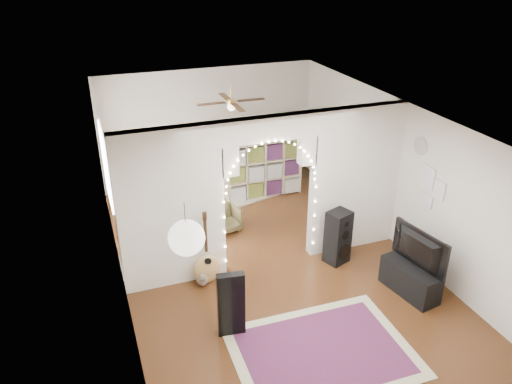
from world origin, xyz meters
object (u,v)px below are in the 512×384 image
object	(u,v)px
floor_speaker	(338,237)
bookcase	(263,159)
acoustic_guitar	(207,258)
dining_chair_right	(272,175)
dining_chair_left	(225,219)
dining_table	(221,162)
media_console	(410,279)

from	to	relation	value
floor_speaker	bookcase	xyz separation A→B (m)	(-0.29, 2.95, 0.38)
acoustic_guitar	dining_chair_right	distance (m)	4.10
dining_chair_left	floor_speaker	bearing A→B (deg)	-59.16
dining_chair_right	bookcase	bearing A→B (deg)	-139.44
acoustic_guitar	bookcase	size ratio (longest dim) A/B	0.65
bookcase	dining_chair_left	size ratio (longest dim) A/B	3.26
floor_speaker	dining_chair_left	distance (m)	2.35
dining_table	media_console	bearing A→B (deg)	-70.87
dining_table	dining_chair_left	world-z (taller)	dining_table
acoustic_guitar	dining_table	bearing A→B (deg)	85.65
bookcase	dining_chair_right	bearing A→B (deg)	33.23
bookcase	dining_table	size ratio (longest dim) A/B	1.45
dining_chair_right	dining_table	bearing A→B (deg)	164.18
media_console	dining_chair_right	xyz separation A→B (m)	(-0.53, 4.64, -0.02)
floor_speaker	dining_chair_left	bearing A→B (deg)	111.37
dining_chair_left	dining_chair_right	size ratio (longest dim) A/B	1.06
media_console	dining_chair_left	xyz separation A→B (m)	(-2.22, 2.96, -0.01)
media_console	bookcase	bearing A→B (deg)	92.95
floor_speaker	dining_table	world-z (taller)	floor_speaker
dining_table	dining_chair_left	size ratio (longest dim) A/B	2.25
bookcase	dining_chair_left	distance (m)	1.85
acoustic_guitar	dining_chair_right	bearing A→B (deg)	68.81
dining_chair_left	dining_chair_right	xyz separation A→B (m)	(1.69, 1.68, -0.01)
acoustic_guitar	dining_chair_left	distance (m)	1.78
dining_table	floor_speaker	bearing A→B (deg)	-74.20
bookcase	dining_chair_right	xyz separation A→B (m)	(0.43, 0.48, -0.64)
dining_chair_left	acoustic_guitar	bearing A→B (deg)	-126.98
media_console	bookcase	distance (m)	4.32
dining_chair_left	bookcase	bearing A→B (deg)	32.88
acoustic_guitar	bookcase	xyz separation A→B (m)	(2.04, 2.79, 0.38)
dining_table	dining_chair_right	distance (m)	1.29
media_console	dining_chair_right	bearing A→B (deg)	86.50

